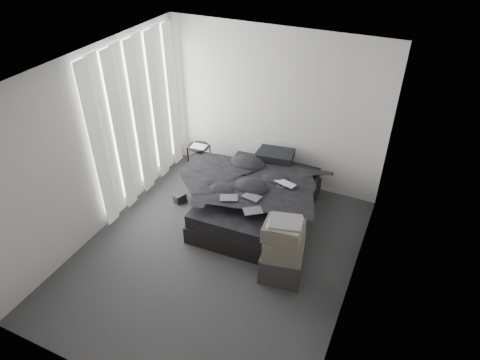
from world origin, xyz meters
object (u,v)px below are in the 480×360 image
at_px(side_stand, 200,163).
at_px(box_lower, 281,266).
at_px(bed, 258,209).
at_px(laptop, 283,181).

xyz_separation_m(side_stand, box_lower, (2.06, -1.55, -0.13)).
xyz_separation_m(bed, laptop, (0.36, 0.06, 0.59)).
relative_size(bed, box_lower, 3.78).
height_order(laptop, box_lower, laptop).
xyz_separation_m(bed, side_stand, (-1.29, 0.52, 0.19)).
relative_size(bed, laptop, 6.24).
height_order(bed, side_stand, side_stand).
bearing_deg(bed, box_lower, -55.62).
xyz_separation_m(laptop, side_stand, (-1.66, 0.46, -0.40)).
relative_size(bed, side_stand, 3.05).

